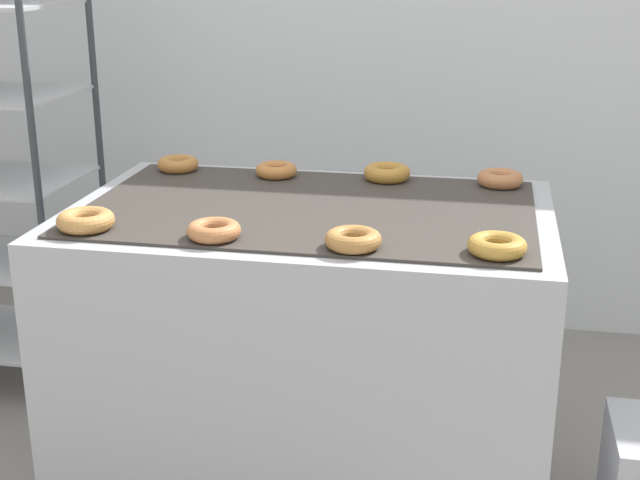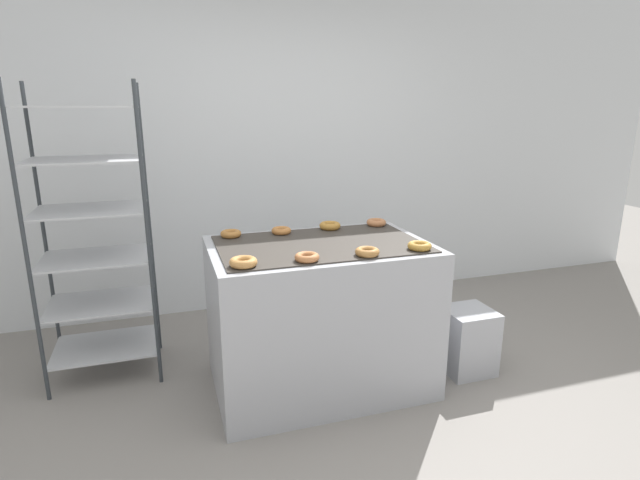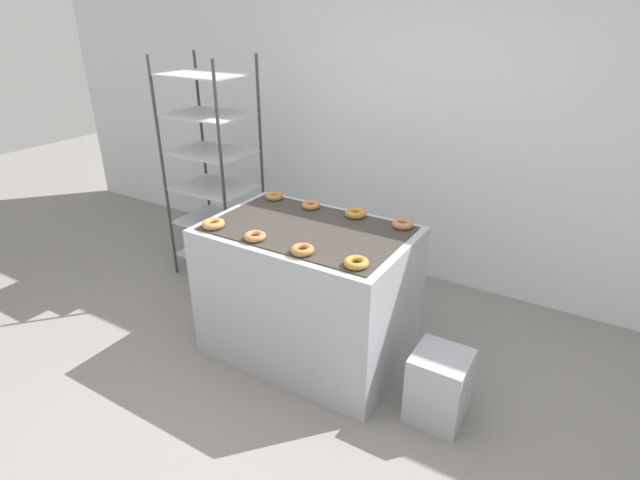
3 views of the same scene
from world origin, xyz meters
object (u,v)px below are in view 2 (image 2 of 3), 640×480
Objects in this scene: donut_far_left at (231,234)px; donut_far_midright at (330,226)px; donut_near_left at (243,262)px; donut_far_right at (376,222)px; donut_near_midleft at (307,257)px; baking_rack_cart at (94,234)px; glaze_bin at (467,340)px; donut_near_right at (420,246)px; donut_far_midleft at (281,231)px; donut_near_midright at (367,252)px; fryer_machine at (320,315)px.

donut_far_midright is at bearing 0.63° from donut_far_left.
donut_near_left is 1.08× the size of donut_far_right.
donut_near_midleft is (0.33, -0.01, -0.00)m from donut_near_left.
glaze_bin is at bearing -17.39° from baking_rack_cart.
donut_far_left is 0.91× the size of donut_far_midright.
donut_far_right reaches higher than glaze_bin.
donut_near_right reaches higher than glaze_bin.
baking_rack_cart reaches higher than donut_far_midleft.
donut_near_midleft is 0.98× the size of donut_near_midright.
donut_near_right is at bearing -31.85° from donut_far_left.
donut_far_midright reaches higher than donut_far_midleft.
donut_far_right is (-0.47, 0.46, 0.73)m from glaze_bin.
donut_far_right reaches higher than donut_near_midleft.
donut_far_left is 0.65m from donut_far_midright.
donut_near_midright is 0.63m from donut_far_midright.
donut_far_right is (0.66, 0.02, 0.00)m from donut_far_midleft.
donut_near_midleft is 0.94× the size of donut_far_midright.
donut_far_left is at bearing 148.15° from donut_near_right.
donut_near_right is 0.69m from donut_far_midright.
donut_near_midright is at bearing -61.53° from donut_far_midleft.
fryer_machine is 3.02× the size of glaze_bin.
donut_near_midright is 0.98× the size of donut_near_right.
donut_near_right and donut_far_left have the same top height.
glaze_bin is at bearing -44.53° from donut_far_right.
fryer_machine is 0.59m from donut_far_midleft.
glaze_bin is at bearing -17.53° from donut_far_left.
donut_far_left is at bearing 162.47° from glaze_bin.
donut_near_right is (1.78, -0.85, 0.00)m from baking_rack_cart.
donut_near_midleft reaches higher than fryer_machine.
donut_far_midleft is at bearing -178.51° from donut_far_right.
donut_near_midleft is at bearing -119.13° from fryer_machine.
donut_near_left is at bearing -137.58° from donut_far_midright.
donut_near_left is at bearing -148.68° from donut_far_right.
donut_far_midleft is 0.33m from donut_far_midright.
donut_near_left is 0.67m from donut_near_midright.
donut_far_midright is at bearing 61.33° from donut_near_midleft.
donut_far_left is 0.97× the size of donut_far_right.
donut_far_left is at bearing 136.05° from donut_near_midright.
donut_far_midleft reaches higher than fryer_machine.
donut_near_right is at bearing -162.66° from glaze_bin.
fryer_machine is 1.48m from baking_rack_cart.
donut_near_left is (-1.47, -0.15, 0.73)m from glaze_bin.
donut_far_midleft is (-0.33, 0.61, -0.00)m from donut_near_midright.
fryer_machine is 0.60m from donut_far_midright.
donut_far_left is at bearing -17.14° from baking_rack_cart.
donut_near_left is 0.68m from donut_far_midleft.
fryer_machine is 0.75m from donut_far_left.
baking_rack_cart is 1.41m from donut_near_midleft.
baking_rack_cart is 13.26× the size of donut_far_midright.
donut_near_left is at bearing -47.57° from baking_rack_cart.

